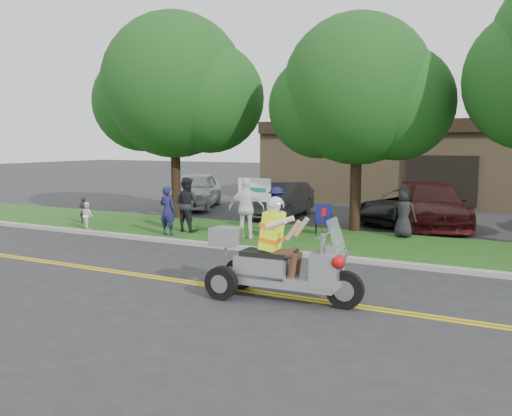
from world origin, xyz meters
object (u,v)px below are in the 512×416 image
at_px(lawn_chair_b, 323,218).
at_px(spectator_adult_right, 247,208).
at_px(spectator_adult_mid, 187,204).
at_px(spectator_adult_left, 168,211).
at_px(parked_car_far_left, 195,190).
at_px(parked_car_left, 282,200).
at_px(lawn_chair_a, 273,219).
at_px(parked_car_right, 433,206).
at_px(parked_car_mid, 406,207).
at_px(trike_scooter, 277,264).

height_order(lawn_chair_b, spectator_adult_right, spectator_adult_right).
relative_size(lawn_chair_b, spectator_adult_mid, 0.54).
xyz_separation_m(spectator_adult_left, parked_car_far_left, (-3.67, 6.95, -0.06)).
relative_size(spectator_adult_mid, parked_car_left, 0.41).
bearing_deg(spectator_adult_mid, lawn_chair_a, -165.61).
bearing_deg(parked_car_right, parked_car_mid, 142.19).
xyz_separation_m(parked_car_far_left, parked_car_right, (10.59, -0.71, -0.08)).
bearing_deg(lawn_chair_b, spectator_adult_mid, -176.96).
relative_size(spectator_adult_mid, parked_car_right, 0.35).
height_order(spectator_adult_left, parked_car_far_left, spectator_adult_left).
distance_m(parked_car_far_left, parked_car_mid, 9.58).
height_order(trike_scooter, parked_car_left, trike_scooter).
height_order(parked_car_far_left, parked_car_mid, parked_car_far_left).
height_order(parked_car_mid, parked_car_right, parked_car_right).
bearing_deg(spectator_adult_left, parked_car_far_left, -62.49).
distance_m(trike_scooter, lawn_chair_a, 6.41).
distance_m(spectator_adult_mid, spectator_adult_right, 2.37).
xyz_separation_m(lawn_chair_a, parked_car_far_left, (-6.67, 5.65, 0.16)).
distance_m(spectator_adult_left, parked_car_left, 6.03).
xyz_separation_m(trike_scooter, spectator_adult_left, (-5.86, 4.43, 0.18)).
xyz_separation_m(lawn_chair_a, parked_car_left, (-1.84, 4.62, 0.05)).
xyz_separation_m(lawn_chair_a, spectator_adult_right, (-0.52, -0.70, 0.37)).
relative_size(trike_scooter, spectator_adult_mid, 1.72).
relative_size(spectator_adult_left, parked_car_right, 0.30).
bearing_deg(parked_car_far_left, parked_car_mid, -24.27).
bearing_deg(parked_car_mid, lawn_chair_a, -98.86).
height_order(lawn_chair_a, spectator_adult_mid, spectator_adult_mid).
height_order(spectator_adult_mid, parked_car_mid, spectator_adult_mid).
relative_size(lawn_chair_b, spectator_adult_left, 0.62).
height_order(parked_car_far_left, parked_car_right, parked_car_far_left).
bearing_deg(parked_car_right, lawn_chair_a, -146.62).
bearing_deg(parked_car_right, spectator_adult_mid, -159.88).
distance_m(spectator_adult_left, spectator_adult_mid, 0.88).
bearing_deg(spectator_adult_mid, parked_car_right, -135.82).
bearing_deg(trike_scooter, spectator_adult_right, 120.77).
bearing_deg(parked_car_far_left, trike_scooter, -72.23).
distance_m(lawn_chair_a, spectator_adult_left, 3.27).
xyz_separation_m(spectator_adult_left, parked_car_mid, (5.90, 6.61, -0.25)).
bearing_deg(parked_car_mid, parked_car_far_left, -162.29).
height_order(trike_scooter, spectator_adult_mid, trike_scooter).
bearing_deg(lawn_chair_a, trike_scooter, -59.09).
bearing_deg(spectator_adult_left, spectator_adult_mid, -98.04).
xyz_separation_m(spectator_adult_mid, spectator_adult_right, (2.36, -0.27, 0.04)).
bearing_deg(spectator_adult_right, parked_car_mid, -142.38).
distance_m(spectator_adult_right, parked_car_mid, 6.93).
height_order(spectator_adult_right, parked_car_left, spectator_adult_right).
xyz_separation_m(trike_scooter, parked_car_mid, (0.03, 11.04, -0.07)).
distance_m(spectator_adult_left, parked_car_right, 9.32).
distance_m(spectator_adult_mid, parked_car_far_left, 7.17).
height_order(spectator_adult_left, parked_car_right, spectator_adult_left).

